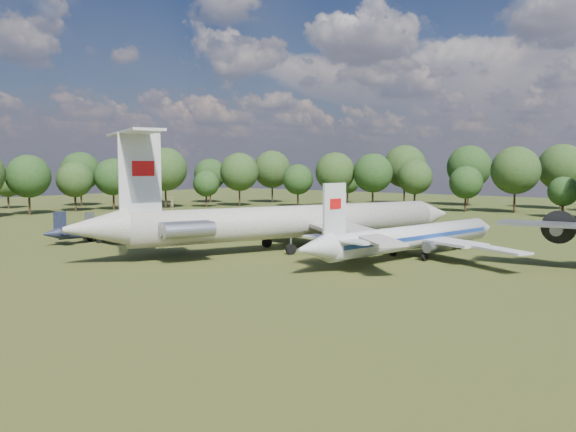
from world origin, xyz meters
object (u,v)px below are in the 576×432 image
Objects in this scene: tu104_jet at (413,242)px; small_prop_west at (96,234)px; person_on_il62 at (172,203)px; small_prop_northwest at (117,231)px; il62_airliner at (294,228)px.

small_prop_west is at bearing -149.00° from tu104_jet.
person_on_il62 is (-21.89, -18.46, 4.66)m from tu104_jet.
small_prop_west is at bearing -9.25° from person_on_il62.
small_prop_northwest is (-1.48, 4.52, -0.13)m from small_prop_west.
il62_airliner is 1.52× the size of tu104_jet.
il62_airliner reaches higher than small_prop_west.
il62_airliner is 16.70m from person_on_il62.
tu104_jet is 2.42× the size of small_prop_west.
person_on_il62 is (20.52, -3.26, 5.44)m from small_prop_west.
person_on_il62 is (21.99, -7.79, 5.56)m from small_prop_northwest.
small_prop_northwest is (-43.89, -10.68, -0.90)m from tu104_jet.
tu104_jet is 45.06m from small_prop_west.
tu104_jet is 24.29× the size of person_on_il62.
il62_airliner is at bearing -114.20° from person_on_il62.
tu104_jet reaches higher than small_prop_northwest.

